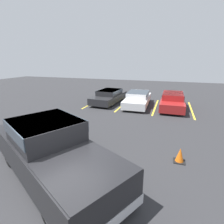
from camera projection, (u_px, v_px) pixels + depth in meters
name	position (u px, v px, depth m)	size (l,w,h in m)	color
ground_plane	(59.00, 193.00, 5.14)	(60.00, 60.00, 0.00)	#2D2D30
stall_stripe_a	(95.00, 102.00, 16.31)	(0.12, 5.22, 0.01)	yellow
stall_stripe_b	(124.00, 104.00, 15.46)	(0.12, 5.22, 0.01)	yellow
stall_stripe_c	(155.00, 107.00, 14.62)	(0.12, 5.22, 0.01)	yellow
stall_stripe_d	(191.00, 110.00, 13.77)	(0.12, 5.22, 0.01)	yellow
pickup_truck	(52.00, 151.00, 5.66)	(6.12, 4.60, 1.93)	black
parked_sedan_a	(109.00, 96.00, 15.85)	(2.18, 4.74, 1.17)	#232326
parked_sedan_b	(138.00, 98.00, 14.85)	(1.96, 4.81, 1.18)	silver
parked_sedan_c	(172.00, 100.00, 14.03)	(1.76, 4.67, 1.24)	maroon
traffic_cone	(180.00, 156.00, 6.68)	(0.43, 0.43, 0.57)	black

